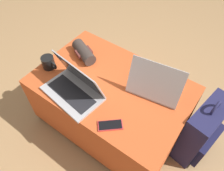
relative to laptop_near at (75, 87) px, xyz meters
name	(u,v)px	position (x,y,z in m)	size (l,w,h in m)	color
ground_plane	(111,121)	(0.15, 0.19, -0.53)	(14.00, 14.00, 0.00)	tan
ottoman	(111,104)	(0.15, 0.19, -0.29)	(1.04, 0.69, 0.48)	maroon
laptop_near	(75,87)	(0.00, 0.00, 0.00)	(0.40, 0.28, 0.24)	#B7B7BC
laptop_far	(156,85)	(0.40, 0.31, 0.00)	(0.36, 0.30, 0.25)	#B7B7BC
cell_phone	(110,125)	(0.33, -0.07, -0.04)	(0.15, 0.14, 0.01)	red
backpack	(201,132)	(0.78, 0.36, -0.29)	(0.23, 0.38, 0.58)	#23234C
wrist_brace	(84,52)	(-0.17, 0.29, -0.01)	(0.24, 0.17, 0.09)	#3D332D
coffee_mug	(49,63)	(-0.30, 0.06, 0.00)	(0.12, 0.09, 0.09)	black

